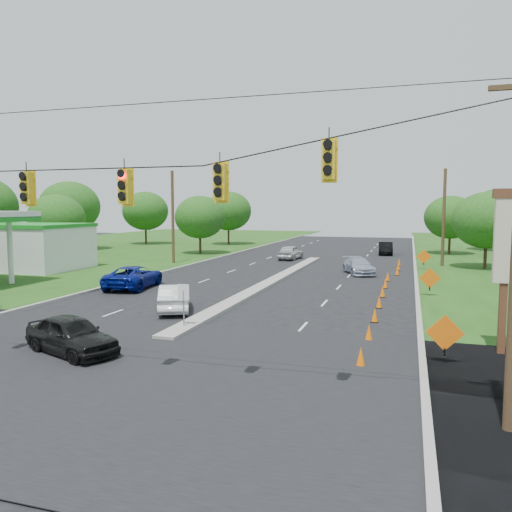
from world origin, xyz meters
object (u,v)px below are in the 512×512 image
(gas_station, at_px, (3,241))
(blue_pickup, at_px, (134,277))
(white_sedan, at_px, (175,297))
(black_sedan, at_px, (71,335))

(gas_station, distance_m, blue_pickup, 16.14)
(gas_station, height_order, white_sedan, gas_station)
(white_sedan, height_order, blue_pickup, blue_pickup)
(black_sedan, relative_size, white_sedan, 0.99)
(black_sedan, xyz_separation_m, blue_pickup, (-5.91, 14.29, 0.04))
(white_sedan, bearing_deg, blue_pickup, -69.24)
(gas_station, bearing_deg, blue_pickup, -16.71)
(black_sedan, bearing_deg, gas_station, 69.69)
(black_sedan, bearing_deg, white_sedan, 20.39)
(black_sedan, height_order, blue_pickup, blue_pickup)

